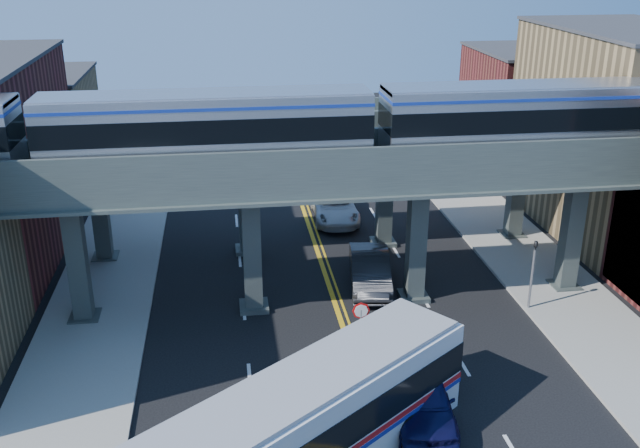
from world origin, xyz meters
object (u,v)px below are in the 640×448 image
Objects in this scene: stop_sign at (361,321)px; car_lane_a at (422,396)px; car_lane_c at (335,207)px; transit_train at (207,126)px; traffic_signal at (533,267)px; transit_bus at (301,430)px; car_lane_d at (333,172)px; car_lane_b at (370,270)px.

car_lane_a is at bearing -71.19° from stop_sign.
transit_train is at bearing -121.34° from car_lane_c.
transit_bus is at bearing -140.85° from traffic_signal.
car_lane_c is (7.57, 11.42, -8.35)m from transit_train.
transit_train is 22.44m from car_lane_d.
stop_sign is 0.48× the size of car_lane_d.
stop_sign is 0.44× the size of car_lane_c.
car_lane_a is 0.99× the size of car_lane_d.
car_lane_b is 0.95× the size of car_lane_c.
car_lane_c is at bearing 99.44° from car_lane_b.
transit_train is at bearing 140.52° from stop_sign.
car_lane_d is at bearing 95.22° from car_lane_b.
transit_train is 14.62m from car_lane_a.
car_lane_a is (7.57, -9.40, -8.25)m from transit_train.
car_lane_a is at bearing -87.81° from car_lane_c.
traffic_signal is 8.09m from car_lane_b.
transit_train is at bearing -117.47° from car_lane_d.
stop_sign reaches higher than car_lane_b.
stop_sign is 0.47× the size of car_lane_b.
traffic_signal is (14.97, -2.00, -6.87)m from transit_train.
car_lane_b is (7.85, 1.59, -8.25)m from transit_train.
car_lane_a reaches higher than car_lane_d.
traffic_signal is 0.76× the size of car_lane_a.
transit_bus is 23.90m from car_lane_c.
transit_train reaches higher than stop_sign.
car_lane_c is (0.00, 20.83, -0.10)m from car_lane_a.
transit_train reaches higher than car_lane_d.
traffic_signal is at bearing -18.96° from car_lane_b.
transit_train is 11.50m from car_lane_b.
car_lane_c reaches higher than car_lane_d.
car_lane_c is at bearing 84.78° from stop_sign.
stop_sign reaches higher than car_lane_c.
car_lane_b is 1.02× the size of car_lane_d.
transit_train is 8.27× the size of car_lane_a.
stop_sign is at bearing 116.51° from car_lane_a.
car_lane_c is at bearing 41.09° from transit_bus.
car_lane_c is at bearing -101.04° from car_lane_d.
car_lane_b is at bearing 11.48° from transit_train.
car_lane_a is at bearing -51.17° from transit_train.
stop_sign is 16.52m from car_lane_c.
traffic_signal is at bearing 52.72° from car_lane_a.
car_lane_c is (-0.28, 9.83, -0.10)m from car_lane_b.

